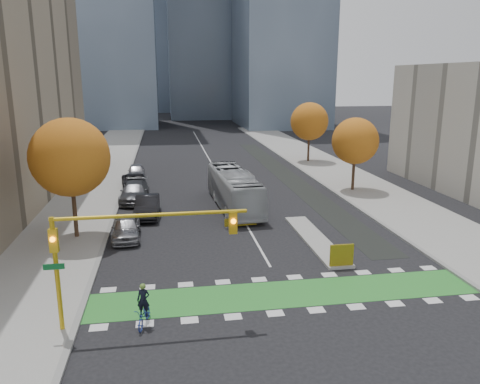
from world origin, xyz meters
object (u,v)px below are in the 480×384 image
object	(u,v)px
tree_east_near	(355,141)
tree_west	(70,157)
parked_car_c	(134,192)
parked_car_a	(126,227)
hazard_board	(342,255)
traffic_signal_west	(118,241)
parked_car_d	(134,182)
parked_car_e	(136,171)
tree_east_far	(309,121)
bus	(234,189)
parked_car_b	(147,206)
cyclist	(144,311)

from	to	relation	value
tree_east_near	tree_west	bearing A→B (deg)	-157.38
tree_east_near	parked_car_c	xyz separation A→B (m)	(-20.63, -0.54, -4.04)
tree_west	parked_car_a	world-z (taller)	tree_west
hazard_board	traffic_signal_west	bearing A→B (deg)	-158.45
parked_car_d	parked_car_e	world-z (taller)	parked_car_e
tree_east_far	tree_west	bearing A→B (deg)	-133.30
tree_east_near	traffic_signal_west	bearing A→B (deg)	-131.52
bus	parked_car_a	xyz separation A→B (m)	(-8.43, -6.55, -0.81)
parked_car_b	parked_car_d	xyz separation A→B (m)	(-1.59, 10.00, -0.13)
parked_car_a	parked_car_d	xyz separation A→B (m)	(-0.33, 15.00, -0.09)
tree_west	parked_car_e	size ratio (longest dim) A/B	1.85
traffic_signal_west	parked_car_b	xyz separation A→B (m)	(0.56, 16.97, -3.20)
tree_west	cyclist	size ratio (longest dim) A/B	4.11
tree_west	traffic_signal_west	distance (m)	13.25
tree_east_near	parked_car_b	distance (m)	20.55
hazard_board	bus	size ratio (longest dim) A/B	0.12
hazard_board	cyclist	bearing A→B (deg)	-156.86
bus	parked_car_a	size ratio (longest dim) A/B	2.49
cyclist	parked_car_b	xyz separation A→B (m)	(-0.37, 16.96, 0.16)
parked_car_a	traffic_signal_west	bearing A→B (deg)	-88.70
parked_car_b	parked_car_e	bearing A→B (deg)	97.95
parked_car_a	cyclist	bearing A→B (deg)	-84.29
tree_west	parked_car_a	bearing A→B (deg)	-9.14
hazard_board	parked_car_b	bearing A→B (deg)	132.85
bus	parked_car_e	bearing A→B (deg)	119.64
traffic_signal_west	tree_east_near	bearing A→B (deg)	48.48
tree_east_near	cyclist	xyz separation A→B (m)	(-19.00, -22.50, -4.20)
hazard_board	tree_west	xyz separation A→B (m)	(-16.00, 7.80, 4.82)
traffic_signal_west	parked_car_e	size ratio (longest dim) A/B	1.92
bus	traffic_signal_west	bearing A→B (deg)	-116.19
tree_east_far	parked_car_d	size ratio (longest dim) A/B	1.52
hazard_board	cyclist	distance (m)	11.96
hazard_board	parked_car_a	distance (m)	14.57
tree_west	cyclist	distance (m)	14.34
tree_east_near	traffic_signal_west	world-z (taller)	tree_east_near
bus	parked_car_d	size ratio (longest dim) A/B	2.29
tree_east_near	parked_car_d	world-z (taller)	tree_east_near
parked_car_e	parked_car_d	bearing A→B (deg)	-92.21
tree_west	tree_east_far	distance (m)	35.73
parked_car_d	bus	bearing A→B (deg)	-50.23
hazard_board	parked_car_a	bearing A→B (deg)	150.12
traffic_signal_west	parked_car_b	bearing A→B (deg)	88.11
tree_west	parked_car_c	bearing A→B (deg)	70.40
bus	parked_car_d	bearing A→B (deg)	132.47
traffic_signal_west	parked_car_d	world-z (taller)	traffic_signal_west
hazard_board	tree_west	size ratio (longest dim) A/B	0.17
tree_east_near	parked_car_e	distance (m)	23.40
parked_car_a	parked_car_e	bearing A→B (deg)	88.98
parked_car_c	parked_car_e	size ratio (longest dim) A/B	1.29
parked_car_d	parked_car_e	xyz separation A→B (m)	(-0.04, 5.00, 0.06)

